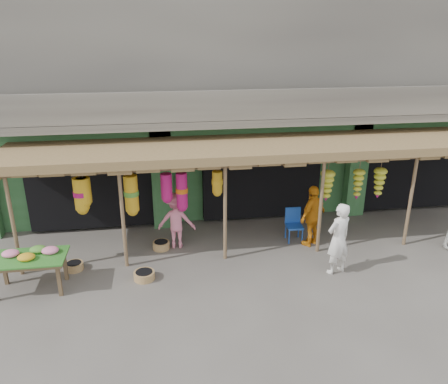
{
  "coord_description": "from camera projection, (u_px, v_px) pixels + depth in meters",
  "views": [
    {
      "loc": [
        -3.08,
        -10.09,
        5.59
      ],
      "look_at": [
        -1.34,
        1.0,
        1.38
      ],
      "focal_mm": 35.0,
      "sensor_mm": 36.0,
      "label": 1
    }
  ],
  "objects": [
    {
      "name": "flower_table",
      "position": [
        30.0,
        258.0,
        9.73
      ],
      "size": [
        1.64,
        0.97,
        0.98
      ],
      "rotation": [
        0.0,
        0.0,
        -0.01
      ],
      "color": "brown",
      "rests_on": "ground"
    },
    {
      "name": "basket_mid",
      "position": [
        144.0,
        275.0,
        10.36
      ],
      "size": [
        0.59,
        0.59,
        0.19
      ],
      "primitive_type": "cylinder",
      "rotation": [
        0.0,
        0.0,
        0.19
      ],
      "color": "#9D7D46",
      "rests_on": "ground"
    },
    {
      "name": "person_vendor",
      "position": [
        313.0,
        216.0,
        11.77
      ],
      "size": [
        1.06,
        0.92,
        1.72
      ],
      "primitive_type": "imported",
      "rotation": [
        0.0,
        0.0,
        3.76
      ],
      "color": "orange",
      "rests_on": "ground"
    },
    {
      "name": "awning",
      "position": [
        269.0,
        150.0,
        11.56
      ],
      "size": [
        14.0,
        2.7,
        2.79
      ],
      "color": "brown",
      "rests_on": "ground"
    },
    {
      "name": "basket_right",
      "position": [
        161.0,
        245.0,
        11.79
      ],
      "size": [
        0.6,
        0.6,
        0.21
      ],
      "primitive_type": "cylinder",
      "rotation": [
        0.0,
        0.0,
        -0.43
      ],
      "color": "olive",
      "rests_on": "ground"
    },
    {
      "name": "person_shopper",
      "position": [
        176.0,
        220.0,
        11.67
      ],
      "size": [
        1.09,
        0.75,
        1.56
      ],
      "primitive_type": "imported",
      "rotation": [
        0.0,
        0.0,
        2.97
      ],
      "color": "#D6718C",
      "rests_on": "ground"
    },
    {
      "name": "basket_left",
      "position": [
        74.0,
        266.0,
        10.77
      ],
      "size": [
        0.56,
        0.56,
        0.18
      ],
      "primitive_type": "cylinder",
      "rotation": [
        0.0,
        0.0,
        0.33
      ],
      "color": "olive",
      "rests_on": "ground"
    },
    {
      "name": "building",
      "position": [
        245.0,
        97.0,
        15.06
      ],
      "size": [
        16.4,
        6.8,
        7.0
      ],
      "color": "gray",
      "rests_on": "ground"
    },
    {
      "name": "blue_chair",
      "position": [
        294.0,
        222.0,
        12.19
      ],
      "size": [
        0.45,
        0.46,
        0.92
      ],
      "rotation": [
        0.0,
        0.0,
        -0.03
      ],
      "color": "#1A48AC",
      "rests_on": "ground"
    },
    {
      "name": "person_front",
      "position": [
        338.0,
        239.0,
        10.38
      ],
      "size": [
        0.77,
        0.63,
        1.8
      ],
      "primitive_type": "imported",
      "rotation": [
        0.0,
        0.0,
        3.5
      ],
      "color": "white",
      "rests_on": "ground"
    },
    {
      "name": "ground",
      "position": [
        279.0,
        250.0,
        11.74
      ],
      "size": [
        80.0,
        80.0,
        0.0
      ],
      "primitive_type": "plane",
      "color": "#514C47",
      "rests_on": "ground"
    }
  ]
}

